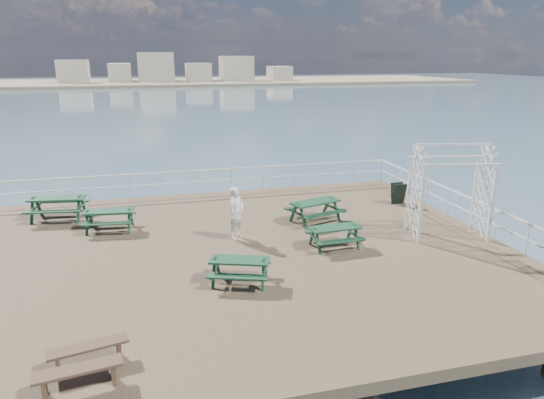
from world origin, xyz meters
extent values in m
cube|color=brown|center=(0.00, 0.00, -0.15)|extent=(18.00, 14.00, 0.30)
plane|color=#445E73|center=(0.00, 40.00, -2.00)|extent=(300.00, 300.00, 0.00)
cube|color=tan|center=(15.00, 135.00, -1.60)|extent=(160.00, 40.00, 0.80)
cube|color=beige|center=(-20.00, 132.00, 1.80)|extent=(8.00, 8.00, 6.00)
cube|color=beige|center=(-8.00, 132.00, 1.30)|extent=(6.00, 8.00, 5.00)
cube|color=beige|center=(2.00, 132.00, 2.80)|extent=(10.00, 8.00, 8.00)
cube|color=beige|center=(14.00, 132.00, 1.30)|extent=(7.00, 8.00, 5.00)
cube|color=beige|center=(25.00, 132.00, 2.30)|extent=(9.00, 8.00, 7.00)
cube|color=beige|center=(38.00, 132.00, 0.80)|extent=(6.00, 8.00, 4.00)
cylinder|color=brown|center=(-7.50, 5.50, -1.35)|extent=(0.36, 0.36, 2.10)
cylinder|color=brown|center=(7.50, 5.50, -1.35)|extent=(0.36, 0.36, 2.10)
cube|color=silver|center=(0.00, 6.85, 1.05)|extent=(17.70, 0.07, 0.07)
cube|color=silver|center=(0.00, 6.85, 0.55)|extent=(17.70, 0.05, 0.05)
cube|color=silver|center=(8.85, 0.00, 1.05)|extent=(0.07, 13.70, 0.07)
cube|color=silver|center=(8.85, 0.00, 0.55)|extent=(0.05, 13.70, 0.05)
cube|color=#153A22|center=(-5.49, 4.74, 0.81)|extent=(2.07, 1.05, 0.07)
cube|color=#153A22|center=(-5.39, 5.39, 0.49)|extent=(2.00, 0.57, 0.05)
cube|color=#153A22|center=(-5.59, 4.09, 0.49)|extent=(2.00, 0.57, 0.05)
cube|color=#153A22|center=(-6.31, 4.86, 0.47)|extent=(0.32, 1.59, 0.07)
cube|color=#153A22|center=(-4.68, 4.62, 0.47)|extent=(0.32, 1.59, 0.07)
cube|color=#153A22|center=(-6.26, 5.19, 0.42)|extent=(0.17, 0.57, 0.96)
cube|color=#153A22|center=(-6.35, 4.54, 0.42)|extent=(0.17, 0.57, 0.96)
cube|color=#153A22|center=(-4.63, 4.94, 0.42)|extent=(0.17, 0.57, 0.96)
cube|color=#153A22|center=(-4.72, 4.29, 0.42)|extent=(0.17, 0.57, 0.96)
cube|color=#153A22|center=(-5.49, 4.74, 0.27)|extent=(1.75, 0.35, 0.07)
cube|color=#153A22|center=(-3.56, 2.99, 0.69)|extent=(1.75, 0.86, 0.06)
cube|color=#153A22|center=(-3.49, 3.55, 0.42)|extent=(1.70, 0.44, 0.05)
cube|color=#153A22|center=(-3.63, 2.44, 0.42)|extent=(1.70, 0.44, 0.05)
cube|color=#153A22|center=(-4.26, 3.08, 0.40)|extent=(0.24, 1.36, 0.06)
cube|color=#153A22|center=(-2.87, 2.91, 0.40)|extent=(0.24, 1.36, 0.06)
cube|color=#153A22|center=(-4.22, 3.36, 0.36)|extent=(0.13, 0.49, 0.82)
cube|color=#153A22|center=(-4.29, 2.80, 0.36)|extent=(0.13, 0.49, 0.82)
cube|color=#153A22|center=(-2.83, 3.19, 0.36)|extent=(0.13, 0.49, 0.82)
cube|color=#153A22|center=(-2.90, 2.63, 0.36)|extent=(0.13, 0.49, 0.82)
cube|color=#153A22|center=(-3.56, 2.99, 0.23)|extent=(1.50, 0.26, 0.06)
cube|color=#153A22|center=(3.74, 2.02, 0.75)|extent=(1.96, 1.23, 0.06)
cube|color=#153A22|center=(3.56, 2.60, 0.46)|extent=(1.83, 0.79, 0.05)
cube|color=#153A22|center=(3.92, 1.43, 0.46)|extent=(1.83, 0.79, 0.05)
cube|color=#153A22|center=(3.01, 1.79, 0.44)|extent=(0.52, 1.43, 0.06)
cube|color=#153A22|center=(4.47, 2.24, 0.44)|extent=(0.52, 1.43, 0.06)
cube|color=#153A22|center=(2.92, 2.08, 0.39)|extent=(0.23, 0.53, 0.89)
cube|color=#153A22|center=(3.10, 1.50, 0.39)|extent=(0.23, 0.53, 0.89)
cube|color=#153A22|center=(4.38, 2.54, 0.39)|extent=(0.23, 0.53, 0.89)
cube|color=#153A22|center=(4.56, 1.95, 0.39)|extent=(0.23, 0.53, 0.89)
cube|color=#153A22|center=(3.74, 2.02, 0.25)|extent=(1.58, 0.56, 0.06)
cube|color=#153A22|center=(0.08, -2.23, 0.65)|extent=(1.70, 1.12, 0.05)
cube|color=#153A22|center=(0.26, -1.73, 0.40)|extent=(1.56, 0.75, 0.04)
cube|color=#153A22|center=(-0.10, -2.73, 0.40)|extent=(1.56, 0.75, 0.04)
cube|color=#153A22|center=(-0.54, -2.00, 0.38)|extent=(0.50, 1.22, 0.05)
cube|color=#153A22|center=(0.70, -2.45, 0.38)|extent=(0.50, 1.22, 0.05)
cube|color=#153A22|center=(-0.45, -1.76, 0.33)|extent=(0.22, 0.45, 0.77)
cube|color=#153A22|center=(-0.63, -2.25, 0.33)|extent=(0.22, 0.45, 0.77)
cube|color=#153A22|center=(0.79, -2.21, 0.33)|extent=(0.22, 0.45, 0.77)
cube|color=#153A22|center=(0.61, -2.70, 0.33)|extent=(0.22, 0.45, 0.77)
cube|color=#153A22|center=(0.08, -2.23, 0.22)|extent=(1.35, 0.55, 0.05)
cube|color=#153A22|center=(3.49, -0.51, 0.66)|extent=(1.62, 0.68, 0.05)
cube|color=#153A22|center=(3.47, 0.02, 0.40)|extent=(1.61, 0.29, 0.04)
cube|color=#153A22|center=(3.51, -1.04, 0.40)|extent=(1.61, 0.29, 0.04)
cube|color=#153A22|center=(2.83, -0.54, 0.38)|extent=(0.12, 1.29, 0.05)
cube|color=#153A22|center=(4.16, -0.48, 0.38)|extent=(0.12, 1.29, 0.05)
cube|color=#153A22|center=(2.82, -0.27, 0.34)|extent=(0.09, 0.46, 0.78)
cube|color=#153A22|center=(2.84, -0.80, 0.34)|extent=(0.09, 0.46, 0.78)
cube|color=#153A22|center=(4.15, -0.22, 0.34)|extent=(0.09, 0.46, 0.78)
cube|color=#153A22|center=(4.17, -0.75, 0.34)|extent=(0.09, 0.46, 0.78)
cube|color=#153A22|center=(3.49, -0.51, 0.22)|extent=(1.42, 0.13, 0.05)
cube|color=brown|center=(-3.52, -5.07, 0.41)|extent=(1.57, 0.67, 0.06)
cube|color=brown|center=(-4.08, -5.19, 0.19)|extent=(0.14, 0.33, 0.38)
cube|color=brown|center=(-2.96, -4.95, 0.19)|extent=(0.14, 0.33, 0.38)
cube|color=brown|center=(-3.61, -5.80, 0.42)|extent=(1.61, 0.61, 0.06)
cube|color=brown|center=(-4.20, -5.89, 0.20)|extent=(0.13, 0.34, 0.39)
cube|color=brown|center=(-3.03, -5.71, 0.20)|extent=(0.13, 0.34, 0.39)
cube|color=silver|center=(6.33, -0.83, 1.27)|extent=(0.11, 0.11, 2.55)
cube|color=silver|center=(6.59, 0.42, 1.27)|extent=(0.11, 0.11, 2.55)
cube|color=silver|center=(8.61, -1.31, 1.27)|extent=(0.11, 0.11, 2.55)
cube|color=silver|center=(8.87, -0.06, 1.27)|extent=(0.11, 0.11, 2.55)
cube|color=silver|center=(7.47, -1.07, 2.59)|extent=(2.51, 0.60, 0.08)
cube|color=silver|center=(7.73, 0.18, 2.59)|extent=(2.51, 0.60, 0.08)
cube|color=silver|center=(7.60, -0.44, 3.13)|extent=(2.51, 0.59, 0.07)
cube|color=black|center=(7.80, 3.17, 0.43)|extent=(0.55, 0.23, 0.89)
cube|color=black|center=(7.80, 3.35, 0.43)|extent=(0.55, 0.23, 0.89)
imported|color=white|center=(0.62, 1.07, 0.88)|extent=(0.77, 0.72, 1.77)
camera|label=1|loc=(-2.10, -14.02, 5.91)|focal=32.00mm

